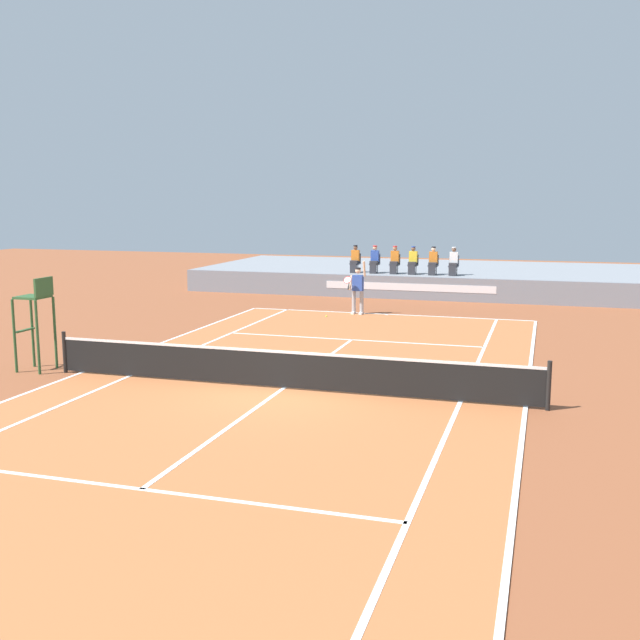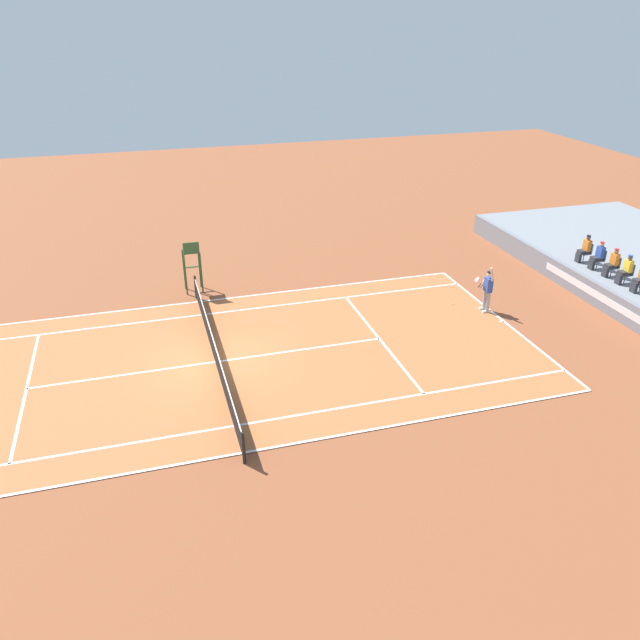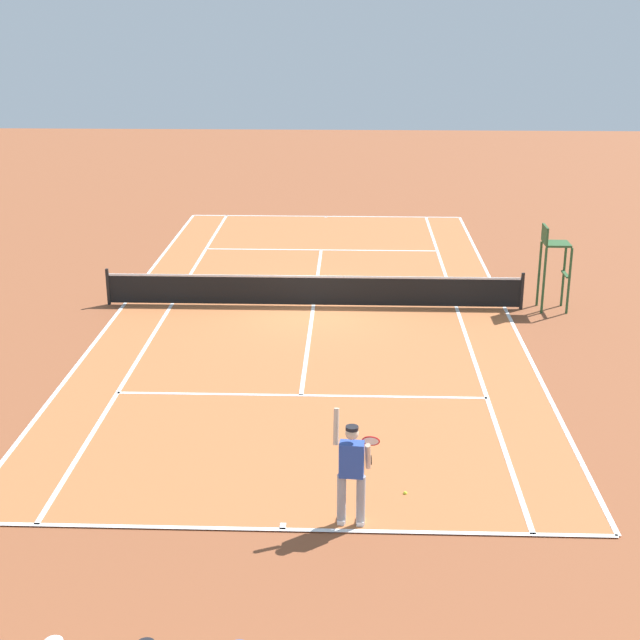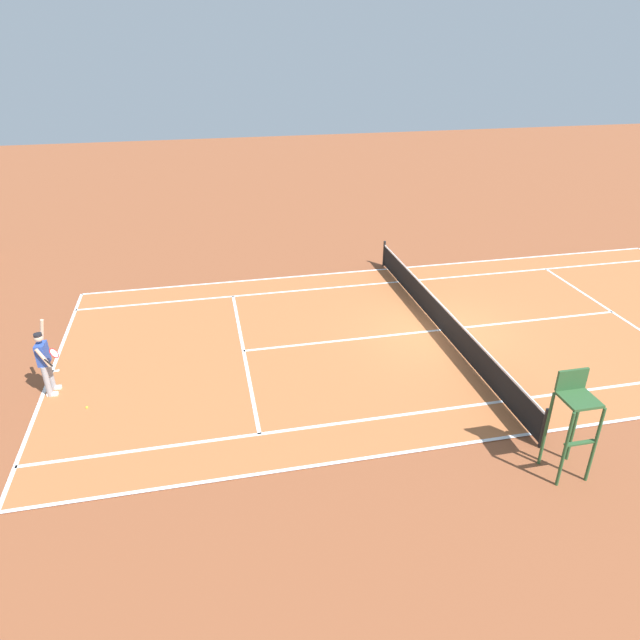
# 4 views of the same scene
# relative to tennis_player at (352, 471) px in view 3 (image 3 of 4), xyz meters

# --- Properties ---
(ground_plane) EXTENTS (80.00, 80.00, 0.00)m
(ground_plane) POSITION_rel_tennis_player_xyz_m (1.14, -11.65, -0.99)
(ground_plane) COLOR brown
(court) EXTENTS (11.08, 23.88, 0.03)m
(court) POSITION_rel_tennis_player_xyz_m (1.14, -11.65, -0.98)
(court) COLOR #B76638
(court) RESTS_ON ground
(net) EXTENTS (11.98, 0.10, 1.07)m
(net) POSITION_rel_tennis_player_xyz_m (1.14, -11.65, -0.47)
(net) COLOR black
(net) RESTS_ON ground
(tennis_player) EXTENTS (0.79, 0.62, 2.08)m
(tennis_player) POSITION_rel_tennis_player_xyz_m (0.00, 0.00, 0.00)
(tennis_player) COLOR #9E9EA3
(tennis_player) RESTS_ON ground
(tennis_ball) EXTENTS (0.07, 0.07, 0.07)m
(tennis_ball) POSITION_rel_tennis_player_xyz_m (-0.95, -1.01, -0.96)
(tennis_ball) COLOR #D1E533
(tennis_ball) RESTS_ON ground
(umpire_chair) EXTENTS (0.77, 0.77, 2.44)m
(umpire_chair) POSITION_rel_tennis_player_xyz_m (-5.60, -11.65, 0.56)
(umpire_chair) COLOR #2D562D
(umpire_chair) RESTS_ON ground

